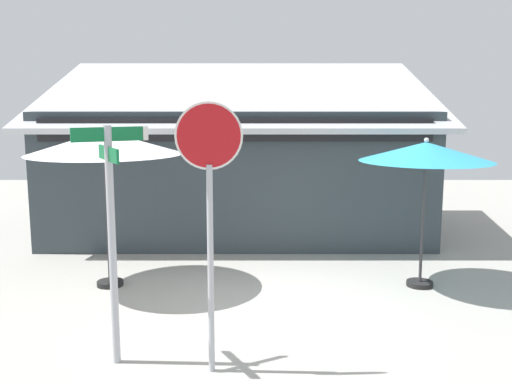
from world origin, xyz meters
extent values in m
cube|color=#9E9B93|center=(0.00, 0.00, -0.05)|extent=(28.00, 28.00, 0.10)
cube|color=#333D42|center=(-0.58, 5.49, 1.43)|extent=(8.28, 4.60, 2.86)
cube|color=#B7BABF|center=(-0.58, 5.34, 3.26)|extent=(8.78, 5.11, 1.63)
cube|color=black|center=(-0.58, 3.14, 2.51)|extent=(7.68, 0.16, 0.44)
cylinder|color=#A8AAB2|center=(-1.84, -1.60, 1.40)|extent=(0.09, 0.09, 2.81)
cube|color=#116B38|center=(-1.84, -1.60, 2.71)|extent=(0.73, 0.41, 0.16)
cube|color=#116B38|center=(-1.84, -1.60, 2.49)|extent=(0.41, 0.73, 0.16)
cube|color=white|center=(-1.45, -1.39, 2.71)|extent=(0.07, 0.06, 0.16)
cylinder|color=#A8AAB2|center=(-0.69, -1.82, 1.20)|extent=(0.07, 0.07, 2.39)
cylinder|color=white|center=(-0.69, -1.82, 2.70)|extent=(0.74, 0.06, 0.74)
cylinder|color=red|center=(-0.69, -1.82, 2.70)|extent=(0.69, 0.07, 0.69)
cylinder|color=black|center=(-2.63, 1.22, 0.04)|extent=(0.44, 0.44, 0.08)
cylinder|color=#333335|center=(-2.63, 1.22, 1.13)|extent=(0.05, 0.05, 2.27)
cone|color=white|center=(-2.63, 1.22, 2.41)|extent=(2.51, 2.51, 0.38)
sphere|color=silver|center=(-2.63, 1.22, 2.63)|extent=(0.08, 0.08, 0.08)
cylinder|color=black|center=(2.58, 1.20, 0.04)|extent=(0.44, 0.44, 0.08)
cylinder|color=#333335|center=(2.58, 1.20, 1.08)|extent=(0.05, 0.05, 2.16)
cone|color=#2D99BC|center=(2.58, 1.20, 2.26)|extent=(2.16, 2.16, 0.31)
sphere|color=silver|center=(2.58, 1.20, 2.45)|extent=(0.08, 0.08, 0.08)
camera|label=1|loc=(-0.18, -7.95, 3.08)|focal=39.78mm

